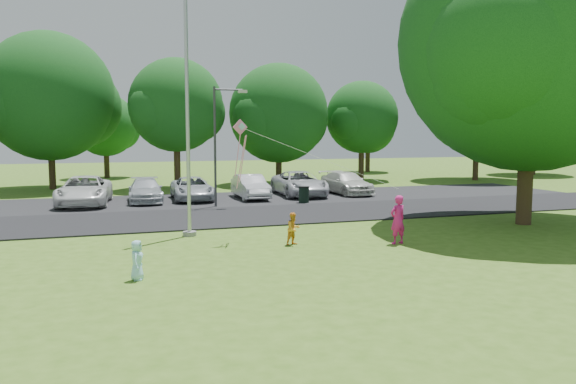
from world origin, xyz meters
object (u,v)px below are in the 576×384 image
object	(u,v)px
flagpole	(188,122)
child_yellow	(294,229)
kite	(244,142)
big_tree	(531,48)
trash_can	(304,195)
woman	(398,220)
street_lamp	(220,135)
child_blue	(137,260)

from	to	relation	value
flagpole	child_yellow	world-z (taller)	flagpole
kite	big_tree	bearing A→B (deg)	-10.12
trash_can	woman	xyz separation A→B (m)	(-0.76, -11.28, 0.37)
flagpole	trash_can	bearing A→B (deg)	46.14
big_tree	kite	xyz separation A→B (m)	(-11.77, 0.09, -3.68)
flagpole	street_lamp	bearing A→B (deg)	70.05
street_lamp	kite	world-z (taller)	street_lamp
street_lamp	big_tree	size ratio (longest dim) A/B	0.48
flagpole	woman	bearing A→B (deg)	-30.11
flagpole	child_yellow	size ratio (longest dim) A/B	9.13
trash_can	woman	bearing A→B (deg)	-93.83
flagpole	trash_can	distance (m)	11.07
street_lamp	flagpole	bearing A→B (deg)	-104.75
child_yellow	kite	distance (m)	3.41
flagpole	woman	distance (m)	8.20
street_lamp	woman	bearing A→B (deg)	-66.10
child_blue	kite	world-z (taller)	kite
woman	child_yellow	xyz separation A→B (m)	(-3.41, 0.96, -0.28)
trash_can	child_yellow	xyz separation A→B (m)	(-4.16, -10.32, 0.08)
flagpole	street_lamp	world-z (taller)	flagpole
child_yellow	kite	bearing A→B (deg)	122.58
child_blue	flagpole	bearing A→B (deg)	-5.45
flagpole	child_blue	distance (m)	7.23
big_tree	child_yellow	world-z (taller)	big_tree
flagpole	big_tree	bearing A→B (deg)	-7.71
street_lamp	child_blue	bearing A→B (deg)	-105.16
kite	trash_can	bearing A→B (deg)	49.29
child_yellow	street_lamp	bearing A→B (deg)	71.82
street_lamp	kite	distance (m)	9.21
flagpole	child_blue	xyz separation A→B (m)	(-2.22, -5.83, -3.65)
street_lamp	big_tree	distance (m)	14.60
flagpole	big_tree	world-z (taller)	big_tree
trash_can	big_tree	bearing A→B (deg)	-56.42
street_lamp	trash_can	xyz separation A→B (m)	(4.54, 0.10, -3.17)
trash_can	child_blue	bearing A→B (deg)	-125.30
street_lamp	child_yellow	bearing A→B (deg)	-82.70
woman	child_blue	distance (m)	8.95
trash_can	big_tree	world-z (taller)	big_tree
big_tree	child_yellow	bearing A→B (deg)	-174.63
big_tree	woman	world-z (taller)	big_tree
big_tree	woman	xyz separation A→B (m)	(-6.96, -1.94, -6.31)
street_lamp	child_yellow	distance (m)	10.68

